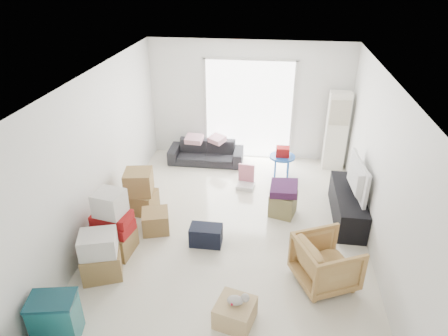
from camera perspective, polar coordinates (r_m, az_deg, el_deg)
room_shell at (r=6.37m, az=1.44°, el=1.07°), size 4.98×6.48×3.18m
sliding_door at (r=9.15m, az=3.55°, el=8.81°), size 2.10×0.04×2.33m
ac_tower at (r=9.05m, az=15.76°, el=5.09°), size 0.45×0.30×1.75m
tv_console at (r=7.55m, az=17.22°, el=-5.11°), size 0.48×1.60×0.53m
television at (r=7.38m, az=17.58°, el=-2.90°), size 0.71×1.14×0.14m
sofa at (r=9.16m, az=-2.59°, el=2.70°), size 1.70×0.51×0.66m
pillow_left at (r=9.02m, az=-4.33°, el=4.98°), size 0.44×0.36×0.13m
pillow_right at (r=9.00m, az=-0.99°, el=4.96°), size 0.44×0.43×0.12m
armchair at (r=6.00m, az=14.42°, el=-12.61°), size 1.00×1.03×0.81m
storage_bins at (r=5.59m, az=-22.94°, el=-19.14°), size 0.62×0.49×0.64m
box_stack_a at (r=6.24m, az=-17.26°, el=-11.93°), size 0.69×0.64×0.75m
box_stack_b at (r=6.55m, az=-15.54°, el=-8.10°), size 0.66×0.59×1.11m
box_stack_c at (r=7.49m, az=-11.94°, el=-3.40°), size 0.61×0.55×0.84m
loose_box at (r=7.05m, az=-9.74°, el=-7.48°), size 0.56×0.56×0.37m
duffel_bag at (r=6.67m, az=-2.59°, el=-9.58°), size 0.53×0.32×0.34m
ottoman at (r=7.43m, az=8.41°, el=-5.08°), size 0.54×0.54×0.44m
blanket at (r=7.27m, az=8.56°, el=-3.18°), size 0.51×0.51×0.14m
kids_table at (r=8.60m, az=8.34°, el=1.80°), size 0.55×0.55×0.67m
toy_walker at (r=8.25m, az=3.15°, el=-1.88°), size 0.39×0.36×0.47m
wood_crate at (r=5.48m, az=1.59°, el=-19.93°), size 0.57×0.57×0.31m
plush_bunny at (r=5.32m, az=1.99°, el=-18.29°), size 0.29×0.17×0.14m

